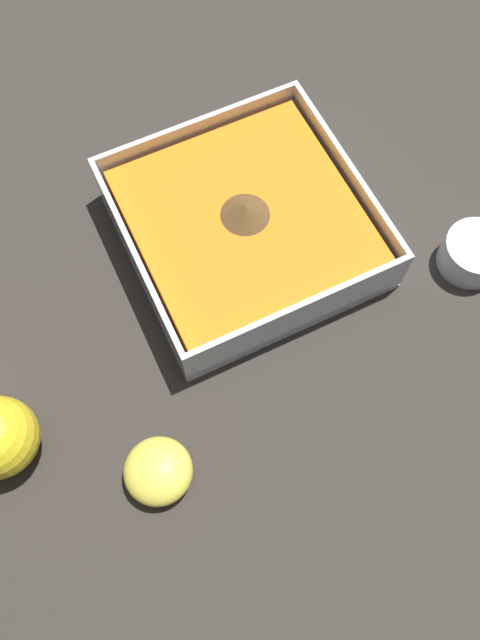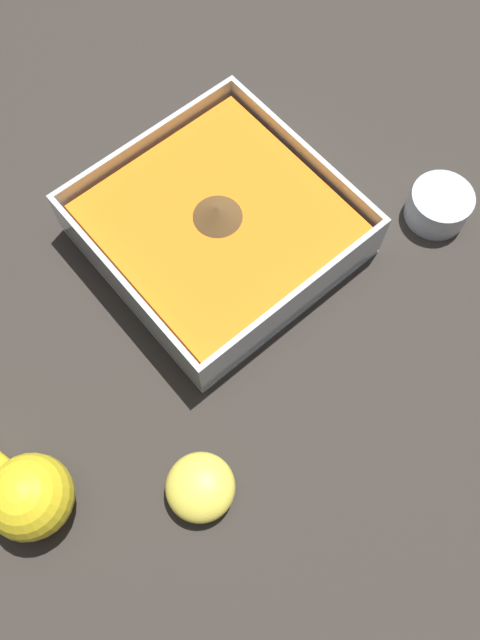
{
  "view_description": "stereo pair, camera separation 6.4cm",
  "coord_description": "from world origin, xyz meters",
  "px_view_note": "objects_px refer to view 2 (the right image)",
  "views": [
    {
      "loc": [
        -0.16,
        -0.28,
        0.63
      ],
      "look_at": [
        -0.05,
        -0.06,
        0.03
      ],
      "focal_mm": 35.0,
      "sensor_mm": 36.0,
      "label": 1
    },
    {
      "loc": [
        -0.21,
        -0.25,
        0.63
      ],
      "look_at": [
        -0.05,
        -0.06,
        0.03
      ],
      "focal_mm": 35.0,
      "sensor_mm": 36.0,
      "label": 2
    }
  ],
  "objects_px": {
    "spice_bowl": "(438,206)",
    "lemon_half": "(200,487)",
    "lemon_squeezer": "(16,485)",
    "square_dish": "(218,229)"
  },
  "relations": [
    {
      "from": "spice_bowl",
      "to": "lemon_half",
      "type": "height_order",
      "value": "spice_bowl"
    },
    {
      "from": "lemon_squeezer",
      "to": "lemon_half",
      "type": "bearing_deg",
      "value": 35.33
    },
    {
      "from": "spice_bowl",
      "to": "lemon_half",
      "type": "distance_m",
      "value": 0.41
    },
    {
      "from": "lemon_half",
      "to": "spice_bowl",
      "type": "bearing_deg",
      "value": 9.49
    },
    {
      "from": "square_dish",
      "to": "lemon_squeezer",
      "type": "relative_size",
      "value": 1.11
    },
    {
      "from": "square_dish",
      "to": "lemon_half",
      "type": "bearing_deg",
      "value": -133.14
    },
    {
      "from": "square_dish",
      "to": "spice_bowl",
      "type": "relative_size",
      "value": 3.62
    },
    {
      "from": "lemon_squeezer",
      "to": "square_dish",
      "type": "bearing_deg",
      "value": 92.01
    },
    {
      "from": "spice_bowl",
      "to": "lemon_half",
      "type": "xyz_separation_m",
      "value": [
        -0.41,
        -0.07,
        0.0
      ]
    },
    {
      "from": "square_dish",
      "to": "lemon_squeezer",
      "type": "distance_m",
      "value": 0.33
    }
  ]
}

